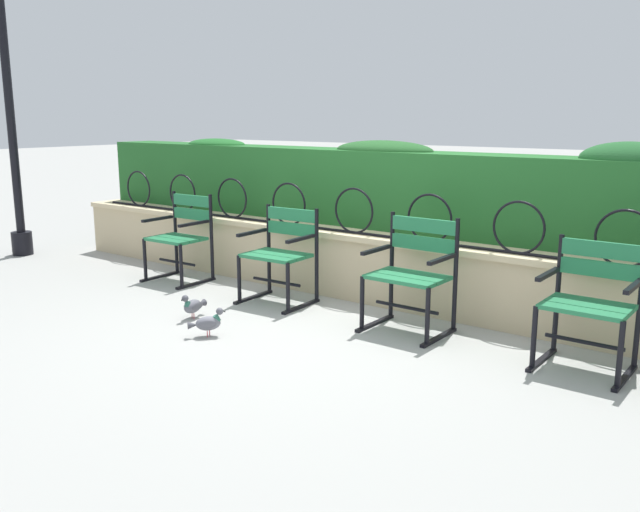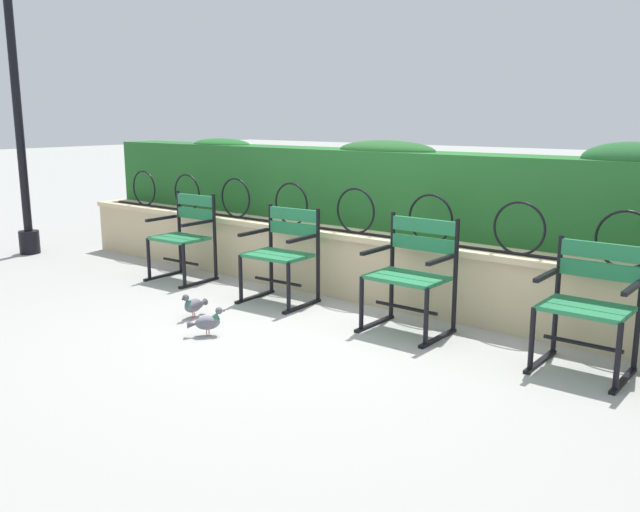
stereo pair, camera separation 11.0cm
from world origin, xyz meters
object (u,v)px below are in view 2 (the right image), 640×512
park_chair_leftmost (185,235)px  park_chair_centre_left (283,252)px  park_chair_rightmost (590,303)px  lamppost (16,94)px  park_chair_centre_right (412,272)px  pigeon_near_chairs (207,322)px  pigeon_far_side (194,305)px

park_chair_leftmost → park_chair_centre_left: (1.35, -0.01, -0.01)m
park_chair_rightmost → lamppost: size_ratio=0.23×
park_chair_centre_right → pigeon_near_chairs: size_ratio=3.62×
park_chair_leftmost → park_chair_centre_left: size_ratio=1.04×
pigeon_near_chairs → pigeon_far_side: (-0.45, 0.26, 0.00)m
park_chair_leftmost → pigeon_near_chairs: bearing=-35.8°
park_chair_rightmost → pigeon_far_side: park_chair_rightmost is taller
park_chair_leftmost → pigeon_far_side: bearing=-38.0°
park_chair_centre_right → park_chair_rightmost: bearing=-0.0°
park_chair_centre_left → park_chair_rightmost: size_ratio=1.00×
park_chair_leftmost → park_chair_rightmost: 4.04m
park_chair_centre_right → park_chair_centre_left: bearing=179.8°
park_chair_leftmost → park_chair_centre_right: 2.70m
park_chair_centre_right → park_chair_rightmost: (1.35, -0.00, -0.01)m
park_chair_centre_right → lamppost: lamppost is taller
pigeon_far_side → lamppost: bearing=171.7°
park_chair_centre_left → pigeon_near_chairs: park_chair_centre_left is taller
park_chair_leftmost → pigeon_far_side: size_ratio=3.05×
park_chair_centre_left → park_chair_rightmost: 2.70m
pigeon_near_chairs → park_chair_leftmost: bearing=144.2°
park_chair_centre_left → pigeon_far_side: bearing=-105.9°
park_chair_centre_left → pigeon_far_side: 0.95m
park_chair_centre_right → park_chair_rightmost: park_chair_centre_right is taller
park_chair_centre_left → park_chair_centre_right: park_chair_centre_right is taller
pigeon_far_side → lamppost: (-3.63, 0.53, 1.79)m
park_chair_leftmost → park_chair_centre_right: park_chair_centre_right is taller
park_chair_centre_left → park_chair_centre_right: bearing=-0.2°
park_chair_centre_right → lamppost: size_ratio=0.24×
park_chair_leftmost → pigeon_near_chairs: (1.55, -1.12, -0.36)m
pigeon_far_side → lamppost: lamppost is taller
park_chair_leftmost → pigeon_near_chairs: park_chair_leftmost is taller
park_chair_rightmost → pigeon_near_chairs: (-2.50, -1.10, -0.35)m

